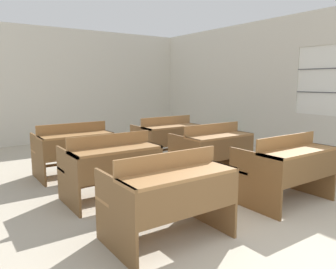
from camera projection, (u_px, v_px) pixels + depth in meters
The scene contains 9 objects.
wall_back at pixel (52, 86), 7.87m from camera, with size 7.03×0.06×2.74m.
wall_right_with_window at pixel (270, 86), 6.88m from camera, with size 0.06×7.41×2.74m.
bench_front_left at pixel (169, 194), 2.98m from camera, with size 1.08×0.76×0.83m.
bench_front_right at pixel (286, 166), 3.95m from camera, with size 1.08×0.76×0.83m.
bench_second_left at pixel (111, 165), 4.03m from camera, with size 1.08×0.76×0.83m.
bench_second_right at pixel (212, 149), 5.01m from camera, with size 1.08×0.76×0.83m.
bench_third_left at pixel (73, 148), 5.08m from camera, with size 1.08×0.76×0.83m.
bench_third_right at pixel (167, 137), 6.05m from camera, with size 1.08×0.76×0.83m.
wastepaper_bin at pixel (223, 137), 7.77m from camera, with size 0.27×0.27×0.34m.
Camera 1 is at (-2.25, -0.69, 1.45)m, focal length 35.00 mm.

